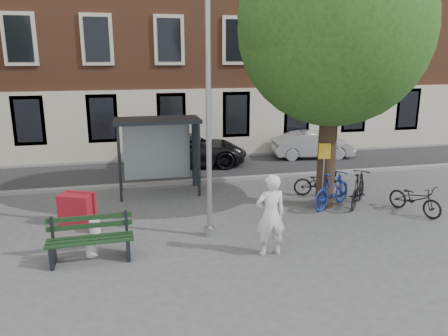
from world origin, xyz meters
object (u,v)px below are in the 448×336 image
at_px(bike_d, 358,189).
at_px(bus_shelter, 169,138).
at_px(lamppost, 209,133).
at_px(red_stand, 77,209).
at_px(bench, 91,241).
at_px(car_dark, 189,150).
at_px(bike_b, 332,190).
at_px(car_silver, 312,145).
at_px(bike_c, 415,199).
at_px(notice_sign, 324,161).
at_px(bike_a, 321,183).
at_px(painter, 271,215).

bearing_deg(bike_d, bus_shelter, 14.15).
xyz_separation_m(lamppost, red_stand, (-3.50, 1.63, -2.33)).
bearing_deg(bench, car_dark, 65.63).
distance_m(lamppost, bench, 3.86).
height_order(lamppost, bike_d, lamppost).
height_order(bike_b, red_stand, bike_b).
distance_m(bike_d, car_silver, 6.72).
height_order(bike_c, notice_sign, notice_sign).
height_order(bike_a, car_silver, car_silver).
bearing_deg(bus_shelter, car_silver, 28.36).
height_order(bike_a, bike_d, bike_d).
bearing_deg(bike_a, bus_shelter, 91.87).
relative_size(bike_a, bike_c, 1.03).
bearing_deg(car_dark, bike_c, -137.55).
xyz_separation_m(bench, bike_c, (9.38, 1.07, -0.01)).
height_order(bench, red_stand, bench).
relative_size(lamppost, car_dark, 1.22).
xyz_separation_m(bike_b, bike_d, (0.89, -0.03, -0.02)).
relative_size(bike_d, notice_sign, 0.89).
height_order(bike_a, bike_b, bike_b).
height_order(bench, notice_sign, notice_sign).
distance_m(car_dark, notice_sign, 7.30).
bearing_deg(red_stand, bike_b, -2.11).
relative_size(bus_shelter, red_stand, 3.17).
height_order(car_dark, notice_sign, notice_sign).
relative_size(bike_d, car_silver, 0.50).
xyz_separation_m(bus_shelter, car_dark, (1.21, 3.64, -1.22)).
distance_m(bus_shelter, bike_c, 8.11).
distance_m(bike_d, red_stand, 8.58).
xyz_separation_m(bench, bike_b, (7.16, 2.12, 0.12)).
height_order(bike_a, red_stand, bike_a).
xyz_separation_m(car_dark, car_silver, (5.82, 0.15, -0.08)).
bearing_deg(lamppost, bike_a, 29.77).
relative_size(painter, bike_c, 1.15).
height_order(painter, bike_a, painter).
bearing_deg(bench, red_stand, 100.62).
relative_size(bike_a, car_dark, 0.36).
xyz_separation_m(bus_shelter, notice_sign, (4.40, -2.87, -0.36)).
bearing_deg(red_stand, bench, -77.85).
height_order(painter, bike_d, painter).
xyz_separation_m(bench, notice_sign, (6.78, 2.00, 1.09)).
xyz_separation_m(bike_b, bike_c, (2.22, -1.05, -0.12)).
bearing_deg(lamppost, bike_d, 14.54).
bearing_deg(red_stand, bike_a, 6.14).
bearing_deg(lamppost, bench, -165.52).
bearing_deg(painter, bike_d, -146.37).
height_order(bike_c, bike_d, bike_d).
bearing_deg(bike_a, notice_sign, 177.26).
xyz_separation_m(painter, bench, (-4.18, 0.65, -0.54)).
distance_m(bike_b, car_silver, 6.92).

